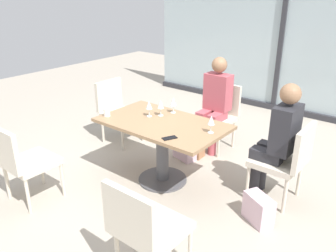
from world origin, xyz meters
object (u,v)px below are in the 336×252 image
object	(u,v)px
chair_far_right	(286,158)
cell_phone_on_table	(170,138)
coffee_cup	(107,112)
handbag_2	(192,146)
chair_near_window	(219,112)
wine_glass_2	(173,102)
handbag_1	(258,209)
person_far_right	(278,137)
dining_table_main	(162,137)
chair_front_right	(145,226)
wine_glass_0	(161,105)
wine_glass_1	(149,105)
person_near_window	(215,100)
chair_front_left	(22,159)
wine_glass_3	(211,121)
chair_far_left	(117,108)
handbag_0	(185,149)

from	to	relation	value
chair_far_right	cell_phone_on_table	size ratio (longest dim) A/B	6.04
coffee_cup	handbag_2	distance (m)	1.28
chair_near_window	wine_glass_2	distance (m)	0.97
chair_near_window	handbag_1	size ratio (longest dim) A/B	2.90
person_far_right	handbag_2	xyz separation A→B (m)	(-1.21, 0.26, -0.56)
dining_table_main	chair_front_right	distance (m)	1.46
wine_glass_0	person_far_right	bearing A→B (deg)	14.85
coffee_cup	handbag_2	world-z (taller)	coffee_cup
person_far_right	wine_glass_1	xyz separation A→B (m)	(-1.34, -0.43, 0.16)
person_near_window	coffee_cup	distance (m)	1.48
wine_glass_1	chair_front_right	bearing A→B (deg)	-49.77
dining_table_main	person_far_right	size ratio (longest dim) A/B	1.10
wine_glass_0	handbag_2	world-z (taller)	wine_glass_0
chair_front_left	wine_glass_3	distance (m)	1.93
dining_table_main	person_near_window	bearing A→B (deg)	90.00
chair_far_left	coffee_cup	size ratio (longest dim) A/B	9.67
chair_far_left	handbag_2	bearing A→B (deg)	13.08
coffee_cup	handbag_1	world-z (taller)	coffee_cup
person_near_window	coffee_cup	size ratio (longest dim) A/B	14.00
chair_near_window	chair_front_left	distance (m)	2.54
chair_front_left	coffee_cup	size ratio (longest dim) A/B	9.67
coffee_cup	cell_phone_on_table	bearing A→B (deg)	-2.35
chair_front_right	coffee_cup	world-z (taller)	chair_front_right
dining_table_main	wine_glass_1	world-z (taller)	wine_glass_1
chair_near_window	handbag_0	bearing A→B (deg)	-101.33
chair_front_right	person_far_right	size ratio (longest dim) A/B	0.69
coffee_cup	handbag_2	size ratio (longest dim) A/B	0.30
chair_front_right	handbag_2	bearing A→B (deg)	115.45
chair_far_left	wine_glass_3	distance (m)	1.88
chair_front_left	wine_glass_1	world-z (taller)	wine_glass_1
chair_front_left	handbag_2	distance (m)	2.10
chair_front_right	cell_phone_on_table	xyz separation A→B (m)	(-0.50, 0.91, 0.24)
chair_far_left	handbag_2	size ratio (longest dim) A/B	2.90
chair_near_window	person_near_window	bearing A→B (deg)	-90.00
chair_far_right	handbag_0	distance (m)	1.40
chair_near_window	wine_glass_3	world-z (taller)	wine_glass_3
coffee_cup	handbag_0	xyz separation A→B (m)	(0.48, 0.85, -0.64)
person_far_right	wine_glass_3	distance (m)	0.70
chair_far_left	wine_glass_3	bearing A→B (deg)	-12.46
chair_far_left	handbag_2	world-z (taller)	chair_far_left
wine_glass_2	handbag_0	size ratio (longest dim) A/B	0.62
handbag_0	handbag_1	world-z (taller)	same
person_far_right	wine_glass_1	bearing A→B (deg)	-162.13
chair_front_left	person_near_window	distance (m)	2.45
cell_phone_on_table	handbag_0	world-z (taller)	cell_phone_on_table
coffee_cup	handbag_1	xyz separation A→B (m)	(1.80, 0.24, -0.64)
cell_phone_on_table	handbag_0	bearing A→B (deg)	141.80
chair_far_right	wine_glass_2	bearing A→B (deg)	-172.76
chair_far_left	handbag_1	distance (m)	2.49
chair_front_right	wine_glass_2	distance (m)	1.80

